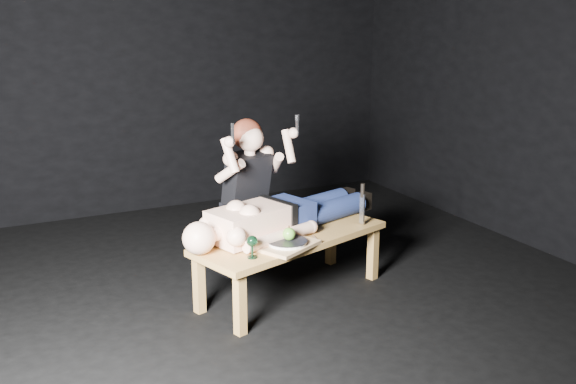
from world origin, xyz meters
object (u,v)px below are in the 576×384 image
Objects in this scene: table at (291,265)px; lying_man at (283,211)px; kneeling_woman at (241,196)px; serving_tray at (287,245)px; carving_knife at (362,204)px; goblet at (252,247)px.

lying_man is (0.01, 0.14, 0.36)m from table.
kneeling_woman reaches higher than table.
kneeling_woman is 3.19× the size of serving_tray.
table is 0.39m from lying_man.
carving_knife is at bearing 14.21° from serving_tray.
goblet is 1.02m from carving_knife.
table is at bearing -83.05° from kneeling_woman.
serving_tray is (-0.14, -0.34, -0.13)m from lying_man.
carving_knife is (0.56, -0.03, 0.38)m from table.
lying_man is 0.60m from goblet.
kneeling_woman is at bearing 92.96° from serving_tray.
table is 9.62× the size of goblet.
table is at bearing 34.21° from goblet.
serving_tray is 1.26× the size of carving_knife.
kneeling_woman is 8.44× the size of goblet.
kneeling_woman is at bearing 126.96° from carving_knife.
goblet reaches higher than serving_tray.
carving_knife reaches higher than table.
kneeling_woman is at bearing 72.38° from goblet.
carving_knife is (0.56, -0.17, 0.02)m from lying_man.
table is 0.59m from goblet.
kneeling_woman is 4.02× the size of carving_knife.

